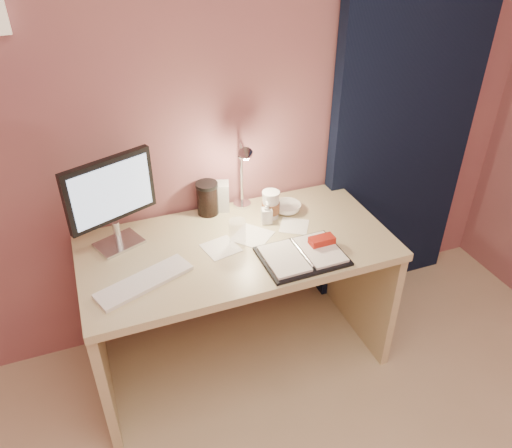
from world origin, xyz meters
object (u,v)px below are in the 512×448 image
object	(u,v)px
keyboard	(144,282)
lotion_bottle	(267,212)
dark_jar	(208,200)
clear_cup	(237,233)
desk	(233,273)
coffee_cup	(271,205)
desk_lamp	(252,171)
monitor	(110,196)
planner	(304,254)
product_box	(219,196)
bowl	(287,208)

from	to	relation	value
keyboard	lotion_bottle	bearing A→B (deg)	0.10
dark_jar	clear_cup	bearing A→B (deg)	-81.57
desk	clear_cup	size ratio (longest dim) A/B	10.73
keyboard	lotion_bottle	world-z (taller)	lotion_bottle
coffee_cup	lotion_bottle	bearing A→B (deg)	-133.00
lotion_bottle	desk_lamp	size ratio (longest dim) A/B	0.29
monitor	planner	distance (m)	0.86
keyboard	clear_cup	size ratio (longest dim) A/B	3.09
coffee_cup	keyboard	bearing A→B (deg)	-157.26
keyboard	desk_lamp	distance (m)	0.72
dark_jar	product_box	world-z (taller)	dark_jar
monitor	desk	bearing A→B (deg)	-34.41
coffee_cup	lotion_bottle	world-z (taller)	coffee_cup
coffee_cup	monitor	bearing A→B (deg)	177.89
bowl	lotion_bottle	size ratio (longest dim) A/B	1.25
bowl	planner	bearing A→B (deg)	-102.42
clear_cup	lotion_bottle	xyz separation A→B (m)	(0.19, 0.13, -0.01)
coffee_cup	dark_jar	bearing A→B (deg)	152.30
dark_jar	monitor	bearing A→B (deg)	-165.47
keyboard	desk_lamp	bearing A→B (deg)	8.80
desk	bowl	xyz separation A→B (m)	(0.32, 0.09, 0.25)
desk	planner	size ratio (longest dim) A/B	3.87
keyboard	planner	xyz separation A→B (m)	(0.68, -0.07, 0.01)
coffee_cup	clear_cup	distance (m)	0.28
desk	product_box	world-z (taller)	product_box
keyboard	desk_lamp	size ratio (longest dim) A/B	1.06
planner	product_box	bearing A→B (deg)	112.92
keyboard	product_box	world-z (taller)	product_box
planner	bowl	bearing A→B (deg)	76.61
monitor	bowl	distance (m)	0.85
monitor	planner	world-z (taller)	monitor
lotion_bottle	desk_lamp	bearing A→B (deg)	112.28
monitor	coffee_cup	size ratio (longest dim) A/B	3.06
bowl	keyboard	bearing A→B (deg)	-158.88
planner	product_box	size ratio (longest dim) A/B	2.47
bowl	desk_lamp	world-z (taller)	desk_lamp
product_box	desk	bearing A→B (deg)	-76.47
monitor	clear_cup	bearing A→B (deg)	-43.74
bowl	desk_lamp	distance (m)	0.28
planner	clear_cup	bearing A→B (deg)	142.11
planner	coffee_cup	xyz separation A→B (m)	(-0.01, 0.35, 0.05)
planner	bowl	xyz separation A→B (m)	(0.08, 0.36, 0.01)
monitor	desk_lamp	bearing A→B (deg)	-19.74
monitor	keyboard	xyz separation A→B (m)	(0.06, -0.31, -0.25)
desk	planner	bearing A→B (deg)	-48.37
monitor	clear_cup	distance (m)	0.57
coffee_cup	product_box	distance (m)	0.26
planner	lotion_bottle	xyz separation A→B (m)	(-0.05, 0.31, 0.04)
clear_cup	bowl	bearing A→B (deg)	29.56
coffee_cup	planner	bearing A→B (deg)	-87.73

